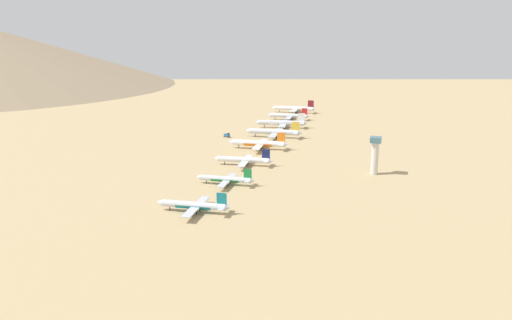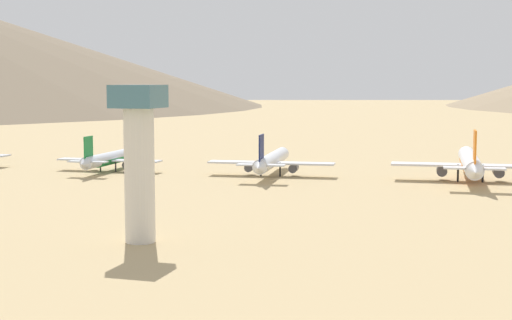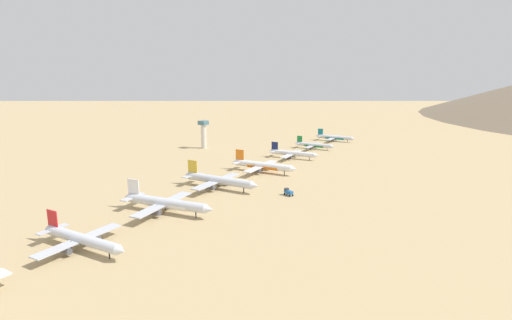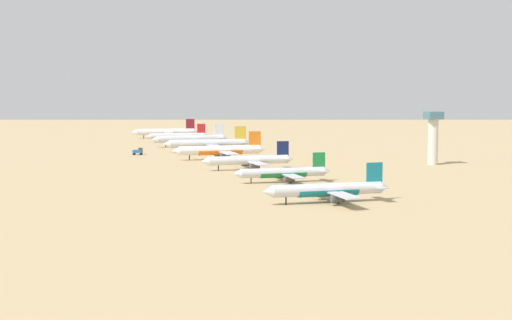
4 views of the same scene
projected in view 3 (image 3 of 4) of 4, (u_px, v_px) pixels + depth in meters
ground_plane at (243, 179)px, 255.51m from camera, size 2052.35×2052.35×0.00m
parked_jet_1 at (81, 239)px, 152.08m from camera, size 45.40×36.89×13.09m
parked_jet_2 at (165, 203)px, 192.77m from camera, size 51.31×41.95×14.83m
parked_jet_3 at (218, 180)px, 233.84m from camera, size 51.88×42.14×14.96m
parked_jet_4 at (263, 166)px, 272.64m from camera, size 49.28×40.07×14.21m
parked_jet_5 at (292, 153)px, 317.48m from camera, size 42.49×34.62×12.25m
parked_jet_6 at (314, 145)px, 357.67m from camera, size 37.78×30.68×10.90m
parked_jet_7 at (334, 137)px, 399.26m from camera, size 40.55×32.96×11.69m
service_truck at (288, 192)px, 220.96m from camera, size 5.66×4.15×3.90m
control_tower at (204, 133)px, 359.77m from camera, size 7.20×7.20×25.03m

